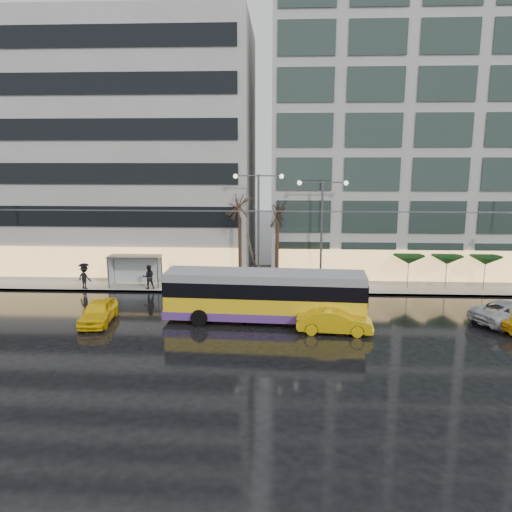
# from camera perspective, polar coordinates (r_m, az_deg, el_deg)

# --- Properties ---
(ground) EXTENTS (140.00, 140.00, 0.00)m
(ground) POSITION_cam_1_polar(r_m,az_deg,el_deg) (30.56, -4.45, -8.88)
(ground) COLOR black
(ground) RESTS_ON ground
(sidewalk) EXTENTS (80.00, 10.00, 0.15)m
(sidewalk) POSITION_cam_1_polar(r_m,az_deg,el_deg) (43.74, 0.46, -2.50)
(sidewalk) COLOR gray
(sidewalk) RESTS_ON ground
(kerb) EXTENTS (80.00, 0.10, 0.15)m
(kerb) POSITION_cam_1_polar(r_m,az_deg,el_deg) (38.96, 0.15, -4.24)
(kerb) COLOR slate
(kerb) RESTS_ON ground
(building_left) EXTENTS (34.00, 14.00, 22.00)m
(building_left) POSITION_cam_1_polar(r_m,az_deg,el_deg) (51.38, -20.18, 11.35)
(building_left) COLOR #A19E9A
(building_left) RESTS_ON sidewalk
(building_right) EXTENTS (32.00, 14.00, 25.00)m
(building_right) POSITION_cam_1_polar(r_m,az_deg,el_deg) (49.86, 21.21, 13.03)
(building_right) COLOR #A19E9A
(building_right) RESTS_ON sidewalk
(trolleybus) EXTENTS (12.98, 5.33, 5.96)m
(trolleybus) POSITION_cam_1_polar(r_m,az_deg,el_deg) (32.24, 1.01, -4.74)
(trolleybus) COLOR yellow
(trolleybus) RESTS_ON ground
(catenary) EXTENTS (42.24, 5.12, 7.00)m
(catenary) POSITION_cam_1_polar(r_m,az_deg,el_deg) (37.01, -1.47, 1.55)
(catenary) COLOR #595B60
(catenary) RESTS_ON ground
(bus_shelter) EXTENTS (4.20, 1.60, 2.51)m
(bus_shelter) POSITION_cam_1_polar(r_m,az_deg,el_deg) (41.85, -14.09, -0.84)
(bus_shelter) COLOR #595B60
(bus_shelter) RESTS_ON sidewalk
(street_lamp_near) EXTENTS (3.96, 0.36, 9.03)m
(street_lamp_near) POSITION_cam_1_polar(r_m,az_deg,el_deg) (39.53, 0.28, 4.73)
(street_lamp_near) COLOR #595B60
(street_lamp_near) RESTS_ON sidewalk
(street_lamp_far) EXTENTS (3.96, 0.36, 8.53)m
(street_lamp_far) POSITION_cam_1_polar(r_m,az_deg,el_deg) (39.66, 7.53, 4.25)
(street_lamp_far) COLOR #595B60
(street_lamp_far) RESTS_ON sidewalk
(tree_a) EXTENTS (3.20, 3.20, 8.40)m
(tree_a) POSITION_cam_1_polar(r_m,az_deg,el_deg) (39.71, -1.88, 6.35)
(tree_a) COLOR black
(tree_a) RESTS_ON sidewalk
(tree_b) EXTENTS (3.20, 3.20, 7.70)m
(tree_b) POSITION_cam_1_polar(r_m,az_deg,el_deg) (39.85, 2.47, 5.36)
(tree_b) COLOR black
(tree_b) RESTS_ON sidewalk
(parasol_a) EXTENTS (2.50, 2.50, 2.65)m
(parasol_a) POSITION_cam_1_polar(r_m,az_deg,el_deg) (41.54, 17.06, -0.40)
(parasol_a) COLOR #595B60
(parasol_a) RESTS_ON sidewalk
(parasol_b) EXTENTS (2.50, 2.50, 2.65)m
(parasol_b) POSITION_cam_1_polar(r_m,az_deg,el_deg) (42.38, 20.99, -0.43)
(parasol_b) COLOR #595B60
(parasol_b) RESTS_ON sidewalk
(parasol_c) EXTENTS (2.50, 2.50, 2.65)m
(parasol_c) POSITION_cam_1_polar(r_m,az_deg,el_deg) (43.41, 24.76, -0.46)
(parasol_c) COLOR #595B60
(parasol_c) RESTS_ON sidewalk
(taxi_a) EXTENTS (2.14, 4.57, 1.51)m
(taxi_a) POSITION_cam_1_polar(r_m,az_deg,el_deg) (33.77, -17.57, -6.06)
(taxi_a) COLOR yellow
(taxi_a) RESTS_ON ground
(taxi_b) EXTENTS (4.70, 1.94, 1.51)m
(taxi_b) POSITION_cam_1_polar(r_m,az_deg,el_deg) (30.82, 8.97, -7.32)
(taxi_b) COLOR #E9B70C
(taxi_b) RESTS_ON ground
(sedan_silver) EXTENTS (5.94, 4.70, 1.50)m
(sedan_silver) POSITION_cam_1_polar(r_m,az_deg,el_deg) (35.99, 27.04, -5.73)
(sedan_silver) COLOR #AEAEB2
(sedan_silver) RESTS_ON ground
(pedestrian_a) EXTENTS (1.04, 1.06, 2.19)m
(pedestrian_a) POSITION_cam_1_polar(r_m,az_deg,el_deg) (39.82, -9.69, -1.85)
(pedestrian_a) COLOR black
(pedestrian_a) RESTS_ON sidewalk
(pedestrian_b) EXTENTS (1.12, 1.00, 1.93)m
(pedestrian_b) POSITION_cam_1_polar(r_m,az_deg,el_deg) (40.60, -12.17, -2.34)
(pedestrian_b) COLOR black
(pedestrian_b) RESTS_ON sidewalk
(pedestrian_c) EXTENTS (1.37, 1.10, 2.11)m
(pedestrian_c) POSITION_cam_1_polar(r_m,az_deg,el_deg) (41.94, -19.02, -2.05)
(pedestrian_c) COLOR black
(pedestrian_c) RESTS_ON sidewalk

